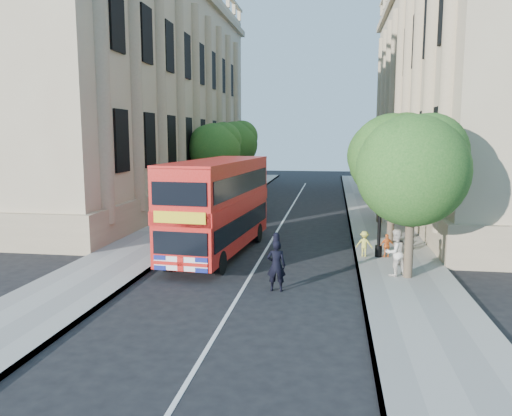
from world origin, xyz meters
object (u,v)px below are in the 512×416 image
at_px(lamp_post, 380,202).
at_px(police_constable, 276,266).
at_px(double_decker_bus, 219,204).
at_px(box_van, 240,194).
at_px(woman_pedestrian, 395,252).

xyz_separation_m(lamp_post, police_constable, (-3.83, -5.00, -1.62)).
relative_size(double_decker_bus, box_van, 1.64).
bearing_deg(woman_pedestrian, police_constable, -3.33).
height_order(lamp_post, box_van, lamp_post).
bearing_deg(box_van, woman_pedestrian, -56.88).
bearing_deg(lamp_post, woman_pedestrian, -83.09).
bearing_deg(police_constable, double_decker_bus, -58.82).
relative_size(box_van, police_constable, 3.14).
xyz_separation_m(double_decker_bus, woman_pedestrian, (7.30, -2.70, -1.29)).
relative_size(box_van, woman_pedestrian, 3.18).
relative_size(double_decker_bus, woman_pedestrian, 5.20).
distance_m(box_van, police_constable, 15.52).
height_order(lamp_post, police_constable, lamp_post).
distance_m(police_constable, woman_pedestrian, 4.70).
xyz_separation_m(double_decker_bus, police_constable, (3.12, -4.85, -1.39)).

